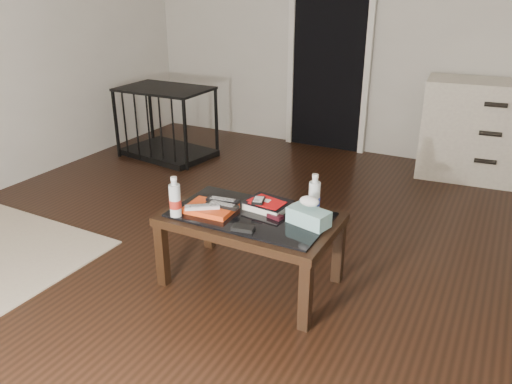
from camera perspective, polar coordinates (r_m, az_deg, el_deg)
ground at (r=3.41m, az=-0.43°, el=-7.03°), size 5.00×5.00×0.00m
doorway at (r=5.42m, az=8.40°, el=15.56°), size 0.90×0.08×2.07m
coffee_table at (r=2.92m, az=-0.62°, el=-3.65°), size 1.00×0.60×0.46m
dresser at (r=4.99m, az=25.33°, el=6.23°), size 1.24×0.61×0.90m
pet_crate at (r=5.32m, az=-10.09°, el=6.56°), size 0.98×0.73×0.71m
magazines at (r=2.93m, az=-5.21°, el=-1.87°), size 0.29×0.22×0.03m
remote_silver at (r=2.89m, az=-6.16°, el=-1.69°), size 0.19×0.15×0.02m
remote_black_front at (r=2.91m, az=-3.87°, el=-1.49°), size 0.20×0.05×0.02m
remote_black_back at (r=2.97m, az=-3.83°, el=-0.95°), size 0.20×0.08×0.02m
textbook at (r=2.94m, az=1.36°, el=-1.49°), size 0.27×0.23×0.05m
dvd_mailers at (r=2.93m, az=1.16°, el=-1.03°), size 0.22×0.18×0.01m
ipod at (r=2.91m, az=0.28°, el=-0.96°), size 0.09×0.12×0.02m
flip_phone at (r=2.83m, az=2.21°, el=-2.80°), size 0.10×0.07×0.02m
wallet at (r=2.70m, az=-1.48°, el=-4.14°), size 0.13×0.09×0.02m
water_bottle_left at (r=2.85m, az=-9.26°, el=-0.52°), size 0.08×0.08×0.24m
water_bottle_right at (r=2.87m, az=6.70°, el=-0.20°), size 0.08×0.08×0.24m
tissue_box at (r=2.76m, az=6.04°, el=-2.85°), size 0.25×0.17×0.09m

